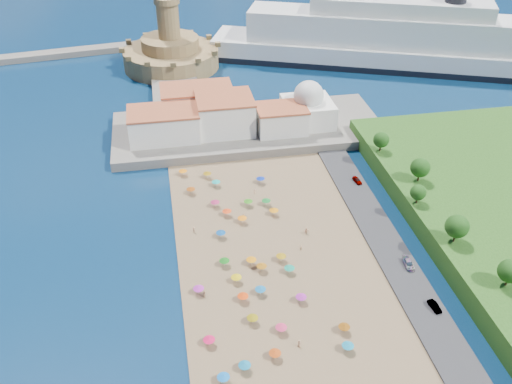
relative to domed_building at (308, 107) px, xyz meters
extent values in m
plane|color=#071938|center=(-30.00, -71.00, -8.97)|extent=(700.00, 700.00, 0.00)
cube|color=#59544C|center=(-20.00, 2.00, -7.47)|extent=(90.00, 36.00, 3.00)
cube|color=#59544C|center=(-42.00, 37.00, -7.77)|extent=(18.00, 70.00, 2.40)
cube|color=silver|center=(-48.00, -2.00, -1.47)|extent=(22.00, 14.00, 9.00)
cube|color=silver|center=(-28.00, 0.00, -0.47)|extent=(18.00, 16.00, 11.00)
cube|color=silver|center=(-10.00, -4.00, -1.97)|extent=(16.00, 12.00, 8.00)
cube|color=silver|center=(-36.00, 12.00, -0.97)|extent=(24.00, 14.00, 10.00)
cube|color=silver|center=(0.00, 0.00, -1.97)|extent=(16.00, 16.00, 8.00)
sphere|color=silver|center=(0.00, 0.00, 4.03)|extent=(10.00, 10.00, 10.00)
cylinder|color=silver|center=(0.00, 0.00, 7.83)|extent=(1.20, 1.20, 1.60)
cylinder|color=olive|center=(-42.00, 67.00, -4.97)|extent=(40.00, 40.00, 8.00)
cylinder|color=olive|center=(-42.00, 67.00, 1.53)|extent=(24.00, 24.00, 5.00)
cylinder|color=olive|center=(-42.00, 67.00, 11.03)|extent=(9.00, 9.00, 14.00)
cylinder|color=olive|center=(-42.00, 67.00, 19.23)|extent=(10.40, 10.40, 2.40)
cube|color=black|center=(51.63, 51.92, -7.71)|extent=(154.53, 78.90, 2.52)
cube|color=silver|center=(51.63, 51.92, -4.30)|extent=(153.46, 78.16, 9.35)
cube|color=silver|center=(51.63, 51.92, 6.61)|extent=(122.92, 62.92, 12.47)
cube|color=silver|center=(51.63, 51.92, 15.96)|extent=(73.03, 40.09, 6.23)
cylinder|color=gray|center=(-43.78, -21.93, -7.72)|extent=(0.07, 0.07, 2.00)
cone|color=orange|center=(-43.78, -21.93, -6.82)|extent=(2.50, 2.50, 0.60)
cylinder|color=gray|center=(-27.27, -41.06, -7.72)|extent=(0.07, 0.07, 2.00)
cone|color=#2E8217|center=(-27.27, -41.06, -6.82)|extent=(2.50, 2.50, 0.60)
cylinder|color=gray|center=(-36.49, -53.67, -7.72)|extent=(0.07, 0.07, 2.00)
cone|color=#0B4890|center=(-36.49, -53.67, -6.82)|extent=(2.50, 2.50, 0.60)
cylinder|color=gray|center=(-34.59, -77.16, -7.72)|extent=(0.07, 0.07, 2.00)
cone|color=red|center=(-34.59, -77.16, -6.82)|extent=(2.50, 2.50, 0.60)
cylinder|color=gray|center=(-36.28, -39.82, -7.72)|extent=(0.07, 0.07, 2.00)
cone|color=#9E224E|center=(-36.28, -39.82, -6.82)|extent=(2.50, 2.50, 0.60)
cylinder|color=gray|center=(-16.14, -94.82, -7.72)|extent=(0.07, 0.07, 2.00)
cone|color=#11769B|center=(-16.14, -94.82, -6.82)|extent=(2.50, 2.50, 0.60)
cylinder|color=gray|center=(-44.00, -73.03, -7.72)|extent=(0.07, 0.07, 2.00)
cone|color=#A8249F|center=(-44.00, -73.03, -6.82)|extent=(2.50, 2.50, 0.60)
cylinder|color=gray|center=(-30.16, -48.48, -7.72)|extent=(0.07, 0.07, 2.00)
cone|color=orange|center=(-30.16, -48.48, -6.82)|extent=(2.50, 2.50, 0.60)
cylinder|color=gray|center=(-22.00, -79.73, -7.72)|extent=(0.07, 0.07, 2.00)
cone|color=#A02296|center=(-22.00, -79.73, -6.82)|extent=(2.50, 2.50, 0.60)
cylinder|color=gray|center=(-37.04, -64.61, -7.72)|extent=(0.07, 0.07, 2.00)
cone|color=#126715|center=(-37.04, -64.61, -6.82)|extent=(2.50, 2.50, 0.60)
cylinder|color=gray|center=(-33.65, -83.96, -7.72)|extent=(0.07, 0.07, 2.00)
cone|color=#7F6F0B|center=(-33.65, -83.96, -6.82)|extent=(2.50, 2.50, 0.60)
cylinder|color=gray|center=(-37.28, -95.89, -7.72)|extent=(0.07, 0.07, 2.00)
cone|color=#106B95|center=(-37.28, -95.89, -6.82)|extent=(2.50, 2.50, 0.60)
cylinder|color=gray|center=(-41.70, -97.93, -7.72)|extent=(0.07, 0.07, 2.00)
cone|color=blue|center=(-41.70, -97.93, -6.82)|extent=(2.50, 2.50, 0.60)
cylinder|color=gray|center=(-15.34, -89.85, -7.72)|extent=(0.07, 0.07, 2.00)
cone|color=brown|center=(-15.34, -89.85, -6.82)|extent=(2.50, 2.50, 0.60)
cylinder|color=gray|center=(-23.35, -65.35, -7.72)|extent=(0.07, 0.07, 2.00)
cone|color=#9C750E|center=(-23.35, -65.35, -6.82)|extent=(2.50, 2.50, 0.60)
cylinder|color=gray|center=(-34.79, -29.63, -7.72)|extent=(0.07, 0.07, 2.00)
cone|color=#10968C|center=(-34.79, -29.63, -6.82)|extent=(2.50, 2.50, 0.60)
cylinder|color=gray|center=(-36.80, -24.59, -7.72)|extent=(0.07, 0.07, 2.00)
cone|color=#8D680C|center=(-36.80, -24.59, -6.82)|extent=(2.50, 2.50, 0.60)
cylinder|color=gray|center=(-28.64, -68.08, -7.72)|extent=(0.07, 0.07, 2.00)
cone|color=#995B0D|center=(-28.64, -68.08, -6.82)|extent=(2.50, 2.50, 0.60)
cylinder|color=gray|center=(-33.68, -44.63, -7.72)|extent=(0.07, 0.07, 2.00)
cone|color=red|center=(-33.68, -44.63, -6.82)|extent=(2.50, 2.50, 0.60)
cylinder|color=gray|center=(-42.30, -32.17, -7.72)|extent=(0.07, 0.07, 2.00)
cone|color=#8E3F0C|center=(-42.30, -32.17, -6.82)|extent=(2.50, 2.50, 0.60)
cylinder|color=gray|center=(-30.65, -65.38, -7.72)|extent=(0.07, 0.07, 2.00)
cone|color=orange|center=(-30.65, -65.38, -6.82)|extent=(2.50, 2.50, 0.60)
cylinder|color=gray|center=(-43.34, -88.30, -7.72)|extent=(0.07, 0.07, 2.00)
cone|color=#CF104A|center=(-43.34, -88.30, -6.82)|extent=(2.50, 2.50, 0.60)
cylinder|color=gray|center=(-22.35, -41.61, -7.72)|extent=(0.07, 0.07, 2.00)
cone|color=#147027|center=(-22.35, -41.61, -6.82)|extent=(2.50, 2.50, 0.60)
cylinder|color=gray|center=(-21.82, -30.21, -7.72)|extent=(0.07, 0.07, 2.00)
cone|color=#0B289B|center=(-21.82, -30.21, -6.82)|extent=(2.50, 2.50, 0.60)
cylinder|color=gray|center=(-30.90, -94.05, -7.72)|extent=(0.07, 0.07, 2.00)
cone|color=#B43F0E|center=(-30.90, -94.05, -6.82)|extent=(2.50, 2.50, 0.60)
cylinder|color=gray|center=(-22.37, -69.95, -7.72)|extent=(0.07, 0.07, 2.00)
cone|color=#0E8768|center=(-22.37, -69.95, -6.82)|extent=(2.50, 2.50, 0.60)
cylinder|color=gray|center=(-28.24, -87.66, -7.72)|extent=(0.07, 0.07, 2.00)
cone|color=#CC2B58|center=(-28.24, -87.66, -6.82)|extent=(2.50, 2.50, 0.60)
cylinder|color=gray|center=(-21.20, -46.48, -7.72)|extent=(0.07, 0.07, 2.00)
cone|color=orange|center=(-21.20, -46.48, -6.82)|extent=(2.50, 2.50, 0.60)
cylinder|color=gray|center=(-30.40, -75.73, -7.72)|extent=(0.07, 0.07, 2.00)
cone|color=#11639F|center=(-30.40, -75.73, -6.82)|extent=(2.50, 2.50, 0.60)
cylinder|color=gray|center=(-35.11, -70.86, -7.72)|extent=(0.07, 0.07, 2.00)
cone|color=#C8AA0A|center=(-35.11, -70.86, -6.82)|extent=(2.50, 2.50, 0.60)
imported|color=tan|center=(-17.60, -62.28, -7.87)|extent=(0.53, 0.69, 1.71)
imported|color=tan|center=(-42.14, -31.12, -7.82)|extent=(1.09, 1.03, 1.81)
imported|color=tan|center=(-42.14, -97.81, -7.83)|extent=(0.61, 0.75, 1.78)
imported|color=tan|center=(-14.66, -56.00, -7.79)|extent=(1.81, 1.00, 1.86)
imported|color=tan|center=(-25.44, -91.95, -7.81)|extent=(1.03, 1.05, 1.82)
imported|color=tan|center=(-24.50, -35.65, -7.85)|extent=(1.21, 1.28, 1.74)
imported|color=tan|center=(-29.39, -46.82, -7.92)|extent=(0.90, 0.97, 1.60)
imported|color=tan|center=(-42.80, -74.15, -7.89)|extent=(0.70, 0.86, 1.67)
imported|color=tan|center=(-43.04, -50.22, -7.88)|extent=(1.17, 1.24, 1.68)
imported|color=gray|center=(6.00, -72.95, -7.57)|extent=(2.36, 4.97, 1.40)
imported|color=gray|center=(6.00, -87.22, -7.61)|extent=(1.91, 4.17, 1.33)
imported|color=gray|center=(6.00, -35.36, -7.61)|extent=(2.18, 4.10, 1.33)
cylinder|color=#382314|center=(20.93, -88.24, -1.54)|extent=(0.50, 0.50, 2.88)
sphere|color=#14380F|center=(20.93, -88.24, 1.05)|extent=(5.18, 5.18, 5.18)
cylinder|color=#382314|center=(16.94, -72.11, -1.41)|extent=(0.50, 0.50, 3.13)
sphere|color=#14380F|center=(16.94, -72.11, 1.41)|extent=(5.64, 5.64, 5.64)
cylinder|color=#382314|center=(14.78, -55.50, -1.82)|extent=(0.50, 0.50, 2.32)
sphere|color=#14380F|center=(14.78, -55.50, 0.27)|extent=(4.17, 4.17, 4.17)
cylinder|color=#382314|center=(19.60, -45.45, -1.47)|extent=(0.50, 0.50, 3.00)
sphere|color=#14380F|center=(19.60, -45.45, 1.23)|extent=(5.41, 5.41, 5.41)
cylinder|color=#382314|center=(15.23, -27.56, -1.65)|extent=(0.50, 0.50, 2.65)
sphere|color=#14380F|center=(15.23, -27.56, 0.73)|extent=(4.77, 4.77, 4.77)
camera|label=1|loc=(-48.15, -168.07, 81.67)|focal=40.00mm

